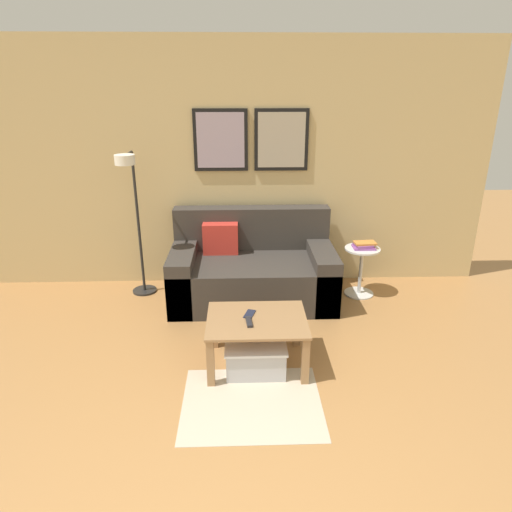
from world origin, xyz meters
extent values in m
cube|color=tan|center=(0.00, 3.57, 1.27)|extent=(5.60, 0.06, 2.55)
cube|color=black|center=(-0.04, 3.52, 1.55)|extent=(0.55, 0.02, 0.62)
cube|color=#A393A8|center=(-0.04, 3.51, 1.55)|extent=(0.48, 0.01, 0.55)
cube|color=black|center=(0.58, 3.52, 1.55)|extent=(0.55, 0.02, 0.62)
cube|color=#ADA38E|center=(0.58, 3.51, 1.55)|extent=(0.48, 0.01, 0.55)
cube|color=#C1B299|center=(0.22, 1.38, 0.00)|extent=(0.97, 0.81, 0.01)
cube|color=#38332D|center=(0.27, 3.03, 0.22)|extent=(1.63, 0.93, 0.44)
cube|color=#38332D|center=(0.27, 3.40, 0.66)|extent=(1.63, 0.20, 0.44)
cube|color=#38332D|center=(-0.42, 3.03, 0.28)|extent=(0.24, 0.93, 0.56)
cube|color=#38332D|center=(0.97, 3.03, 0.28)|extent=(0.24, 0.93, 0.56)
cube|color=red|center=(-0.05, 3.23, 0.60)|extent=(0.36, 0.14, 0.32)
cube|color=#997047|center=(0.27, 1.87, 0.39)|extent=(0.77, 0.60, 0.02)
cube|color=#997047|center=(-0.08, 1.60, 0.19)|extent=(0.06, 0.06, 0.38)
cube|color=#997047|center=(0.62, 1.60, 0.19)|extent=(0.06, 0.06, 0.38)
cube|color=#997047|center=(-0.08, 2.13, 0.19)|extent=(0.06, 0.06, 0.38)
cube|color=#997047|center=(0.62, 2.13, 0.19)|extent=(0.06, 0.06, 0.38)
cube|color=#B2B2B7|center=(0.26, 1.82, 0.11)|extent=(0.45, 0.43, 0.22)
cube|color=silver|center=(0.26, 1.82, 0.23)|extent=(0.47, 0.45, 0.02)
cylinder|color=black|center=(-0.89, 3.25, 0.01)|extent=(0.25, 0.25, 0.02)
cylinder|color=black|center=(-0.89, 3.25, 0.75)|extent=(0.03, 0.03, 1.46)
cylinder|color=black|center=(-0.89, 3.11, 1.48)|extent=(0.02, 0.29, 0.02)
cylinder|color=white|center=(-0.89, 2.96, 1.45)|extent=(0.18, 0.18, 0.09)
cylinder|color=silver|center=(1.40, 3.11, 0.01)|extent=(0.31, 0.31, 0.01)
cylinder|color=silver|center=(1.40, 3.11, 0.26)|extent=(0.04, 0.04, 0.48)
cylinder|color=silver|center=(1.40, 3.11, 0.51)|extent=(0.36, 0.36, 0.02)
cube|color=#8C4C93|center=(1.41, 3.11, 0.53)|extent=(0.22, 0.17, 0.02)
cube|color=#8C4C93|center=(1.41, 3.12, 0.55)|extent=(0.19, 0.18, 0.03)
cube|color=#D18438|center=(1.43, 3.12, 0.57)|extent=(0.23, 0.15, 0.02)
cube|color=#232328|center=(0.21, 1.80, 0.41)|extent=(0.05, 0.15, 0.02)
cube|color=#1E2338|center=(0.22, 1.94, 0.41)|extent=(0.11, 0.15, 0.01)
camera|label=1|loc=(0.16, -1.24, 2.10)|focal=32.00mm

